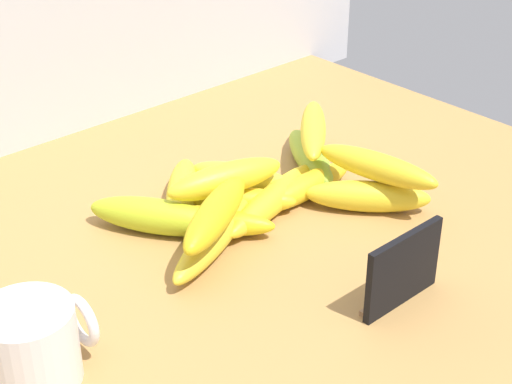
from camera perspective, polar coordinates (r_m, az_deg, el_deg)
counter_top at (r=97.51cm, az=-2.88°, el=-4.44°), size 110.00×76.00×3.00cm
chalkboard_sign at (r=86.62cm, az=10.17°, el=-5.49°), size 11.00×1.80×8.40cm
coffee_mug at (r=78.63cm, az=-15.33°, el=-10.21°), size 10.45×8.95×7.91cm
banana_0 at (r=102.31cm, az=1.25°, el=-0.48°), size 20.68×9.24×3.57cm
banana_1 at (r=98.34cm, az=-4.16°, el=-1.89°), size 15.00×17.49×3.59cm
banana_2 at (r=106.22cm, az=-0.71°, el=0.84°), size 9.94×16.01×3.94cm
banana_3 at (r=105.49cm, az=3.55°, el=0.39°), size 16.34×4.16×3.38cm
banana_4 at (r=103.39cm, az=7.78°, el=-0.30°), size 13.45×14.32×3.98cm
banana_5 at (r=94.90cm, az=-2.89°, el=-3.13°), size 19.67×11.80×3.54cm
banana_6 at (r=101.96cm, az=-1.62°, el=-0.61°), size 13.80×13.59×3.53cm
banana_7 at (r=98.68cm, az=-6.99°, el=-1.68°), size 12.76×16.54×4.32cm
banana_8 at (r=103.97cm, az=-5.18°, el=0.01°), size 13.94×15.01×3.85cm
banana_9 at (r=112.13cm, az=3.80°, el=2.42°), size 11.26×16.13×3.99cm
banana_10 at (r=111.52cm, az=4.01°, el=4.37°), size 15.06×14.74×3.42cm
banana_11 at (r=99.18cm, az=-2.14°, el=0.93°), size 15.94×6.97×3.91cm
banana_12 at (r=92.10cm, az=-2.83°, el=-1.52°), size 16.53×11.71×3.87cm
banana_13 at (r=102.48cm, az=8.42°, el=1.77°), size 6.80×16.91×3.56cm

